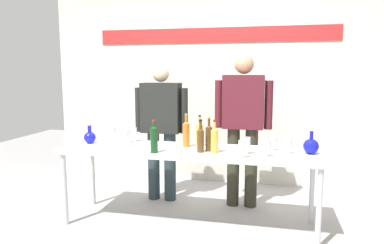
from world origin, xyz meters
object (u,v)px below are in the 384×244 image
at_px(wine_bottle_0, 209,137).
at_px(wine_glass_right_0, 267,145).
at_px(wine_bottle_4, 200,134).
at_px(wine_glass_right_1, 242,146).
at_px(wine_glass_right_2, 288,143).
at_px(wine_glass_left_1, 127,133).
at_px(decanter_blue_right, 311,146).
at_px(wine_bottle_3, 154,138).
at_px(display_table, 189,155).
at_px(wine_bottle_2, 214,139).
at_px(wine_glass_left_3, 124,136).
at_px(presenter_left, 161,123).
at_px(wine_glass_right_3, 247,142).
at_px(wine_glass_right_5, 265,139).
at_px(presenter_right, 243,120).
at_px(wine_bottle_1, 200,139).
at_px(wine_bottle_5, 186,133).
at_px(wine_glass_left_2, 112,130).
at_px(wine_glass_right_4, 274,140).
at_px(wine_glass_left_0, 134,131).
at_px(decanter_blue_left, 90,137).

distance_m(wine_bottle_0, wine_glass_right_0, 0.57).
height_order(wine_bottle_4, wine_glass_right_1, wine_bottle_4).
distance_m(wine_bottle_0, wine_glass_right_2, 0.75).
distance_m(wine_bottle_4, wine_glass_left_1, 0.80).
distance_m(decanter_blue_right, wine_bottle_3, 1.47).
relative_size(display_table, wine_bottle_0, 7.63).
bearing_deg(wine_bottle_2, wine_glass_left_3, 172.19).
xyz_separation_m(wine_bottle_3, wine_glass_right_2, (1.24, 0.22, -0.04)).
distance_m(presenter_left, wine_bottle_3, 0.87).
relative_size(presenter_left, wine_bottle_0, 4.84).
relative_size(wine_glass_right_3, wine_glass_right_5, 1.15).
xyz_separation_m(presenter_right, wine_glass_left_1, (-1.21, -0.45, -0.12)).
distance_m(wine_bottle_1, wine_bottle_4, 0.28).
distance_m(wine_bottle_5, wine_glass_left_2, 0.87).
bearing_deg(wine_glass_right_4, display_table, -171.47).
relative_size(wine_bottle_5, wine_glass_left_1, 2.33).
bearing_deg(wine_glass_left_0, wine_glass_left_1, -120.61).
bearing_deg(wine_glass_right_4, wine_glass_left_2, 177.19).
height_order(presenter_right, wine_glass_right_3, presenter_right).
bearing_deg(wine_glass_right_1, display_table, 154.45).
bearing_deg(wine_bottle_2, wine_glass_right_1, -29.67).
bearing_deg(wine_bottle_0, wine_bottle_4, 123.10).
bearing_deg(presenter_right, wine_glass_right_1, -85.72).
xyz_separation_m(decanter_blue_right, wine_bottle_1, (-1.02, -0.15, 0.05)).
height_order(decanter_blue_left, wine_bottle_5, wine_bottle_5).
xyz_separation_m(display_table, wine_bottle_3, (-0.28, -0.23, 0.20)).
xyz_separation_m(presenter_left, wine_glass_right_2, (1.44, -0.63, -0.05)).
distance_m(wine_glass_left_0, wine_glass_left_3, 0.23).
height_order(wine_bottle_5, wine_glass_left_3, wine_bottle_5).
bearing_deg(display_table, wine_glass_left_3, 177.82).
height_order(wine_glass_left_3, wine_glass_right_3, wine_glass_right_3).
bearing_deg(wine_glass_right_1, presenter_left, 139.21).
height_order(wine_bottle_1, wine_glass_right_3, wine_bottle_1).
height_order(decanter_blue_left, wine_bottle_3, wine_bottle_3).
distance_m(wine_bottle_1, wine_bottle_5, 0.29).
bearing_deg(wine_bottle_4, wine_glass_right_0, -25.48).
height_order(wine_glass_right_0, wine_glass_right_3, wine_glass_right_3).
bearing_deg(presenter_right, wine_glass_right_4, -55.96).
xyz_separation_m(wine_bottle_1, wine_glass_left_0, (-0.82, 0.36, -0.02)).
relative_size(decanter_blue_right, wine_bottle_1, 0.69).
height_order(wine_glass_right_4, wine_glass_right_5, wine_glass_right_4).
distance_m(wine_bottle_2, wine_glass_left_0, 1.02).
relative_size(wine_bottle_1, wine_glass_right_3, 1.97).
bearing_deg(wine_bottle_2, wine_bottle_1, 179.65).
bearing_deg(wine_glass_right_0, wine_glass_right_3, 160.32).
bearing_deg(wine_glass_right_2, presenter_left, 156.32).
xyz_separation_m(wine_bottle_5, wine_glass_left_3, (-0.64, -0.08, -0.04)).
height_order(wine_bottle_4, wine_glass_right_0, wine_bottle_4).
height_order(wine_glass_right_0, wine_glass_right_1, wine_glass_right_1).
xyz_separation_m(wine_bottle_0, wine_glass_right_0, (0.55, -0.12, -0.03)).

